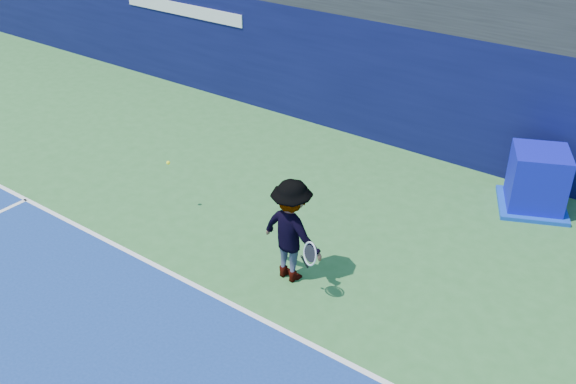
% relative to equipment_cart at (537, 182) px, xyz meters
% --- Properties ---
extents(baseline, '(24.00, 0.10, 0.01)m').
position_rel_equipment_cart_xyz_m(baseline, '(-3.77, -6.13, -0.58)').
color(baseline, white).
rests_on(baseline, ground).
extents(back_wall_assembly, '(36.00, 1.03, 3.00)m').
position_rel_equipment_cart_xyz_m(back_wall_assembly, '(-3.78, 1.37, 0.91)').
color(back_wall_assembly, '#0A0C37').
rests_on(back_wall_assembly, ground).
extents(equipment_cart, '(1.79, 1.79, 1.30)m').
position_rel_equipment_cart_xyz_m(equipment_cart, '(0.00, 0.00, 0.00)').
color(equipment_cart, '#0C0CA9').
rests_on(equipment_cart, ground).
extents(tennis_player, '(1.41, 0.82, 1.91)m').
position_rel_equipment_cart_xyz_m(tennis_player, '(-2.65, -4.90, 0.37)').
color(tennis_player, white).
rests_on(tennis_player, ground).
extents(tennis_ball, '(0.08, 0.08, 0.08)m').
position_rel_equipment_cart_xyz_m(tennis_ball, '(-5.98, -4.53, 0.49)').
color(tennis_ball, '#F9FA1B').
rests_on(tennis_ball, ground).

